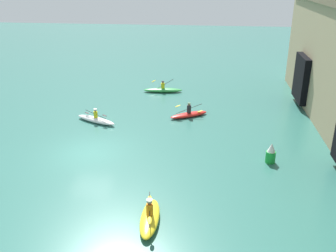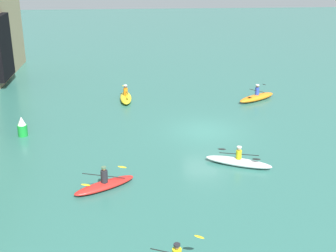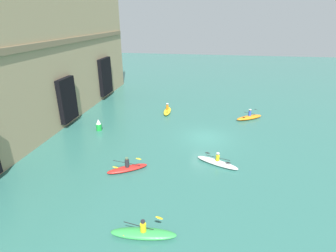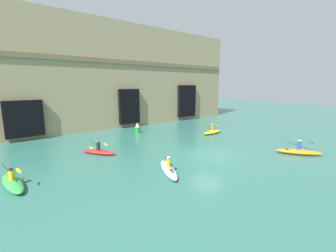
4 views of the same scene
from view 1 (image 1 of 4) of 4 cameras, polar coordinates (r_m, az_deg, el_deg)
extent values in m
plane|color=#2D665B|center=(23.41, -11.99, -3.86)|extent=(120.00, 120.00, 0.00)
cube|color=black|center=(32.34, 19.79, 6.86)|extent=(3.44, 0.70, 3.64)
ellipsoid|color=green|center=(34.34, -0.79, 5.48)|extent=(1.16, 3.56, 0.38)
cylinder|color=gold|center=(34.22, -0.79, 6.17)|extent=(0.33, 0.33, 0.48)
sphere|color=brown|center=(34.13, -0.79, 6.70)|extent=(0.19, 0.19, 0.19)
cylinder|color=#232328|center=(34.11, -0.79, 6.82)|extent=(0.23, 0.23, 0.06)
cylinder|color=black|center=(34.21, -0.79, 6.20)|extent=(0.71, 1.83, 1.06)
ellipsoid|color=yellow|center=(34.53, 0.60, 5.57)|extent=(0.31, 0.45, 0.25)
ellipsoid|color=yellow|center=(33.92, -2.21, 6.85)|extent=(0.31, 0.45, 0.25)
ellipsoid|color=white|center=(27.79, -10.91, 0.92)|extent=(2.08, 3.40, 0.38)
cylinder|color=gold|center=(27.64, -10.97, 1.73)|extent=(0.29, 0.29, 0.46)
sphere|color=tan|center=(27.53, -11.02, 2.37)|extent=(0.19, 0.19, 0.19)
cylinder|color=silver|center=(27.50, -11.04, 2.52)|extent=(0.24, 0.24, 0.06)
cylinder|color=black|center=(27.63, -10.98, 1.78)|extent=(1.04, 1.81, 0.27)
ellipsoid|color=black|center=(28.31, -12.23, 1.95)|extent=(0.37, 0.47, 0.10)
ellipsoid|color=black|center=(26.97, -9.66, 1.59)|extent=(0.37, 0.47, 0.10)
ellipsoid|color=yellow|center=(16.84, -2.78, -13.86)|extent=(2.89, 0.92, 0.41)
cylinder|color=orange|center=(16.57, -2.81, -12.56)|extent=(0.30, 0.30, 0.53)
sphere|color=brown|center=(16.36, -2.84, -11.49)|extent=(0.22, 0.22, 0.22)
cylinder|color=silver|center=(16.31, -2.84, -11.22)|extent=(0.28, 0.28, 0.06)
cylinder|color=black|center=(16.56, -2.81, -12.49)|extent=(2.21, 0.40, 0.33)
ellipsoid|color=yellow|center=(17.46, -2.80, -10.98)|extent=(0.47, 0.25, 0.11)
ellipsoid|color=yellow|center=(15.67, -2.83, -14.16)|extent=(0.47, 0.25, 0.11)
ellipsoid|color=red|center=(28.40, 3.20, 1.73)|extent=(2.27, 3.00, 0.33)
cylinder|color=#232328|center=(28.25, 3.21, 2.60)|extent=(0.32, 0.32, 0.58)
sphere|color=#9E704C|center=(28.12, 3.23, 3.33)|extent=(0.18, 0.18, 0.18)
cylinder|color=#4C6B4C|center=(28.10, 3.23, 3.47)|extent=(0.23, 0.23, 0.06)
cylinder|color=black|center=(28.24, 3.22, 2.65)|extent=(0.68, 1.89, 0.67)
ellipsoid|color=yellow|center=(28.56, 4.89, 2.24)|extent=(0.31, 0.47, 0.18)
ellipsoid|color=yellow|center=(27.94, 1.50, 3.07)|extent=(0.31, 0.47, 0.18)
cylinder|color=green|center=(22.32, 15.34, -4.58)|extent=(0.57, 0.57, 0.68)
cone|color=white|center=(22.07, 15.50, -3.20)|extent=(0.48, 0.48, 0.51)
camera|label=2|loc=(45.90, 3.19, 22.66)|focal=50.00mm
camera|label=3|loc=(43.33, -3.22, 23.03)|focal=28.00mm
camera|label=4|loc=(38.42, -23.29, 13.71)|focal=24.00mm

